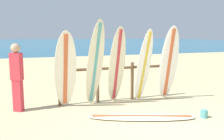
{
  "coord_description": "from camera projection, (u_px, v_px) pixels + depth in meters",
  "views": [
    {
      "loc": [
        -2.65,
        -3.88,
        1.98
      ],
      "look_at": [
        -0.18,
        3.18,
        0.89
      ],
      "focal_mm": 39.49,
      "sensor_mm": 36.0,
      "label": 1
    }
  ],
  "objects": [
    {
      "name": "ground_plane",
      "position": [
        175.0,
        137.0,
        4.78
      ],
      "size": [
        120.0,
        120.0,
        0.0
      ],
      "primitive_type": "plane",
      "color": "#CCB784"
    },
    {
      "name": "ocean_water",
      "position": [
        37.0,
        42.0,
        58.96
      ],
      "size": [
        120.0,
        80.0,
        0.01
      ],
      "primitive_type": "cube",
      "color": "#196B93",
      "rests_on": "ground"
    },
    {
      "name": "surfboard_rack",
      "position": [
        115.0,
        77.0,
        7.31
      ],
      "size": [
        3.38,
        0.09,
        1.14
      ],
      "color": "brown",
      "rests_on": "ground"
    },
    {
      "name": "surfboard_leaning_far_left",
      "position": [
        65.0,
        70.0,
        6.41
      ],
      "size": [
        0.6,
        0.78,
        2.09
      ],
      "color": "white",
      "rests_on": "ground"
    },
    {
      "name": "surfboard_leaning_left",
      "position": [
        95.0,
        64.0,
        6.65
      ],
      "size": [
        0.6,
        0.83,
        2.38
      ],
      "color": "beige",
      "rests_on": "ground"
    },
    {
      "name": "surfboard_leaning_center_left",
      "position": [
        117.0,
        65.0,
        6.98
      ],
      "size": [
        0.55,
        0.61,
        2.21
      ],
      "color": "beige",
      "rests_on": "ground"
    },
    {
      "name": "surfboard_leaning_center",
      "position": [
        144.0,
        66.0,
        7.08
      ],
      "size": [
        0.58,
        0.68,
        2.15
      ],
      "color": "white",
      "rests_on": "ground"
    },
    {
      "name": "surfboard_leaning_center_right",
      "position": [
        169.0,
        63.0,
        7.36
      ],
      "size": [
        0.62,
        0.65,
        2.24
      ],
      "color": "white",
      "rests_on": "ground"
    },
    {
      "name": "surfboard_lying_on_sand",
      "position": [
        142.0,
        117.0,
        5.83
      ],
      "size": [
        2.56,
        1.36,
        0.08
      ],
      "color": "silver",
      "rests_on": "ground"
    },
    {
      "name": "beachgoer_standing",
      "position": [
        17.0,
        74.0,
        6.26
      ],
      "size": [
        0.33,
        0.3,
        1.75
      ],
      "color": "#D8333F",
      "rests_on": "ground"
    },
    {
      "name": "sand_bucket",
      "position": [
        204.0,
        114.0,
        5.88
      ],
      "size": [
        0.17,
        0.17,
        0.19
      ],
      "primitive_type": "cylinder",
      "color": "teal",
      "rests_on": "ground"
    }
  ]
}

